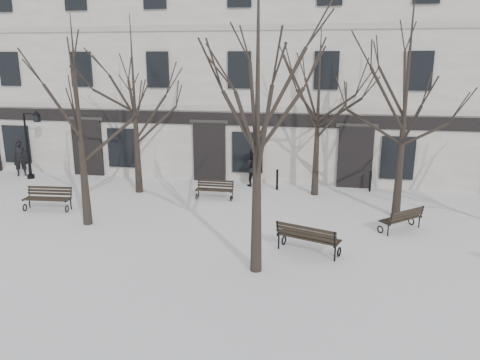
% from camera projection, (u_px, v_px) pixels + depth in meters
% --- Properties ---
extents(ground, '(100.00, 100.00, 0.00)m').
position_uv_depth(ground, '(255.00, 246.00, 15.25)').
color(ground, white).
rests_on(ground, ground).
extents(building, '(40.40, 10.20, 11.40)m').
position_uv_depth(building, '(291.00, 66.00, 26.18)').
color(building, silver).
rests_on(building, ground).
extents(tree_1, '(5.17, 5.17, 7.39)m').
position_uv_depth(tree_1, '(77.00, 98.00, 16.12)').
color(tree_1, black).
rests_on(tree_1, ground).
extents(tree_2, '(6.11, 6.11, 8.73)m').
position_uv_depth(tree_2, '(258.00, 77.00, 12.12)').
color(tree_2, black).
rests_on(tree_2, ground).
extents(tree_4, '(5.42, 5.42, 7.74)m').
position_uv_depth(tree_4, '(133.00, 84.00, 20.19)').
color(tree_4, black).
rests_on(tree_4, ground).
extents(tree_5, '(5.09, 5.09, 7.28)m').
position_uv_depth(tree_5, '(319.00, 92.00, 19.86)').
color(tree_5, black).
rests_on(tree_5, ground).
extents(tree_6, '(6.03, 6.03, 8.62)m').
position_uv_depth(tree_6, '(408.00, 74.00, 16.78)').
color(tree_6, black).
rests_on(tree_6, ground).
extents(bench_0, '(1.91, 0.83, 0.94)m').
position_uv_depth(bench_0, '(48.00, 198.00, 18.77)').
color(bench_0, black).
rests_on(bench_0, ground).
extents(bench_1, '(2.08, 1.33, 1.00)m').
position_uv_depth(bench_1, '(308.00, 237.00, 14.54)').
color(bench_1, black).
rests_on(bench_1, ground).
extents(bench_3, '(1.62, 0.60, 0.81)m').
position_uv_depth(bench_3, '(215.00, 189.00, 20.27)').
color(bench_3, black).
rests_on(bench_3, ground).
extents(bench_4, '(1.65, 1.57, 0.86)m').
position_uv_depth(bench_4, '(402.00, 218.00, 16.48)').
color(bench_4, black).
rests_on(bench_4, ground).
extents(lamp_post, '(1.08, 0.40, 3.45)m').
position_uv_depth(lamp_post, '(31.00, 140.00, 23.28)').
color(lamp_post, black).
rests_on(lamp_post, ground).
extents(bollard_a, '(0.13, 0.13, 0.98)m').
position_uv_depth(bollard_a, '(277.00, 179.00, 21.64)').
color(bollard_a, black).
rests_on(bollard_a, ground).
extents(bollard_b, '(0.13, 0.13, 0.97)m').
position_uv_depth(bollard_b, '(370.00, 180.00, 21.37)').
color(bollard_b, black).
rests_on(bollard_b, ground).
extents(pedestrian_a, '(0.82, 0.73, 1.88)m').
position_uv_depth(pedestrian_a, '(22.00, 176.00, 24.39)').
color(pedestrian_a, black).
rests_on(pedestrian_a, ground).
extents(pedestrian_b, '(0.91, 0.73, 1.81)m').
position_uv_depth(pedestrian_b, '(252.00, 186.00, 22.43)').
color(pedestrian_b, black).
rests_on(pedestrian_b, ground).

